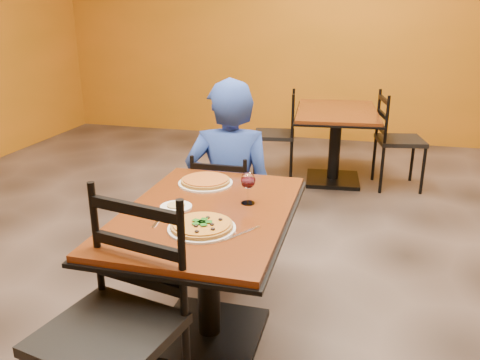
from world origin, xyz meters
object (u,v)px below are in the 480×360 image
(wine_glass, at_px, (248,187))
(chair_second_left, at_px, (274,135))
(chair_main_near, at_px, (108,335))
(plate_far, at_px, (206,183))
(table_main, at_px, (208,245))
(diner, at_px, (230,170))
(chair_second_right, at_px, (400,141))
(table_second, at_px, (336,129))
(pizza_main, at_px, (202,225))
(side_plate, at_px, (176,207))
(plate_main, at_px, (202,228))
(pizza_far, at_px, (205,180))
(chair_main_far, at_px, (226,210))

(wine_glass, bearing_deg, chair_second_left, 97.84)
(wine_glass, bearing_deg, chair_main_near, -110.68)
(chair_second_left, xyz_separation_m, plate_far, (0.06, -2.39, 0.30))
(table_main, xyz_separation_m, diner, (-0.16, 0.98, 0.08))
(wine_glass, bearing_deg, chair_second_right, 71.18)
(table_second, distance_m, wine_glass, 2.64)
(pizza_main, xyz_separation_m, side_plate, (-0.21, 0.21, -0.02))
(plate_main, bearing_deg, chair_second_left, 94.48)
(diner, relative_size, plate_main, 4.10)
(pizza_far, xyz_separation_m, side_plate, (-0.03, -0.38, -0.02))
(pizza_far, bearing_deg, diner, 92.97)
(chair_main_far, xyz_separation_m, diner, (-0.03, 0.20, 0.22))
(table_main, bearing_deg, chair_main_far, 99.58)
(plate_main, xyz_separation_m, pizza_main, (0.00, 0.00, 0.02))
(chair_main_far, bearing_deg, chair_second_right, -122.09)
(plate_far, height_order, pizza_far, pizza_far)
(table_main, relative_size, wine_glass, 6.83)
(side_plate, bearing_deg, plate_far, 85.43)
(table_main, distance_m, chair_second_left, 2.76)
(plate_main, relative_size, plate_far, 1.00)
(chair_main_near, xyz_separation_m, wine_glass, (0.33, 0.88, 0.32))
(table_main, relative_size, plate_main, 3.97)
(chair_main_far, distance_m, diner, 0.30)
(table_main, relative_size, diner, 0.97)
(chair_main_near, xyz_separation_m, plate_far, (0.03, 1.11, 0.24))
(chair_main_near, height_order, wine_glass, chair_main_near)
(pizza_main, height_order, plate_far, pizza_main)
(side_plate, relative_size, wine_glass, 0.89)
(chair_main_near, height_order, chair_main_far, chair_main_near)
(pizza_far, distance_m, wine_glass, 0.38)
(chair_second_left, height_order, diner, diner)
(chair_second_left, height_order, plate_main, chair_second_left)
(pizza_main, xyz_separation_m, wine_glass, (0.13, 0.36, 0.07))
(chair_main_far, distance_m, side_plate, 0.87)
(chair_main_near, xyz_separation_m, chair_second_left, (-0.03, 3.49, -0.06))
(plate_main, bearing_deg, pizza_main, 0.00)
(chair_second_left, bearing_deg, diner, -7.22)
(plate_main, bearing_deg, side_plate, 134.98)
(table_main, relative_size, side_plate, 7.69)
(table_second, height_order, chair_main_near, chair_main_near)
(table_main, relative_size, pizza_main, 4.33)
(table_main, xyz_separation_m, plate_far, (-0.13, 0.36, 0.20))
(table_second, relative_size, chair_main_far, 1.51)
(pizza_main, bearing_deg, pizza_far, 106.91)
(side_plate, bearing_deg, chair_second_right, 66.09)
(pizza_main, bearing_deg, side_plate, 134.98)
(table_main, xyz_separation_m, chair_second_left, (-0.18, 2.75, -0.10))
(diner, height_order, pizza_main, diner)
(chair_second_right, height_order, diner, diner)
(chair_main_far, xyz_separation_m, chair_second_left, (-0.05, 1.97, 0.04))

